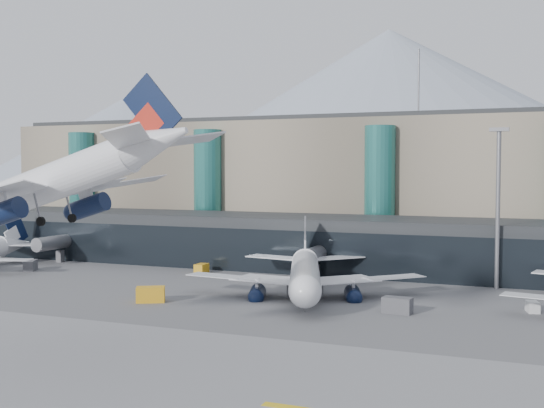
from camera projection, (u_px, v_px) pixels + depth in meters
The scene contains 15 objects.
ground at pixel (182, 342), 75.25m from camera, with size 900.00×900.00×0.00m, color #515154.
runway_strip at pixel (100, 381), 61.36m from camera, with size 400.00×40.00×0.04m, color slate.
runway_markings at pixel (100, 381), 61.36m from camera, with size 128.00×1.00×0.02m.
concourse at pixel (333, 244), 128.47m from camera, with size 170.00×27.00×10.00m.
terminal_main at pixel (274, 184), 167.14m from camera, with size 130.00×30.00×31.00m.
teal_towers at pixel (289, 192), 148.66m from camera, with size 116.40×19.40×46.00m.
mountain_ridge at pixel (511, 125), 418.86m from camera, with size 910.00×400.00×110.00m.
lightmast_mid at pixel (498, 198), 107.76m from camera, with size 3.00×1.20×25.60m.
hero_jet at pixel (64, 171), 68.06m from camera, with size 32.60×33.58×10.81m.
jet_parked_mid at pixel (305, 263), 103.93m from camera, with size 36.14×38.33×12.32m.
veh_b at pixel (202, 268), 124.88m from camera, with size 2.89×1.78×1.67m, color gold.
veh_c at pixel (397, 305), 90.13m from camera, with size 3.82×2.01×2.12m, color #48484D.
veh_f at pixel (31, 265), 127.81m from camera, with size 3.49×1.85×1.95m, color #48484D.
veh_g at pixel (532, 307), 90.76m from camera, with size 2.48×1.45×1.45m, color silver.
veh_h at pixel (151, 294), 97.59m from camera, with size 4.01×2.11×2.22m, color gold.
Camera 1 is at (37.02, -65.24, 19.18)m, focal length 45.00 mm.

